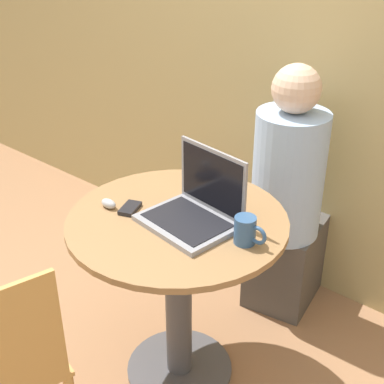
% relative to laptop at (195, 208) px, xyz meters
% --- Properties ---
extents(ground_plane, '(12.00, 12.00, 0.00)m').
position_rel_laptop_xyz_m(ground_plane, '(-0.06, -0.03, -0.83)').
color(ground_plane, '#9E704C').
extents(back_wall, '(7.00, 0.05, 2.60)m').
position_rel_laptop_xyz_m(back_wall, '(-0.06, 0.92, 0.47)').
color(back_wall, tan).
rests_on(back_wall, ground_plane).
extents(round_table, '(0.83, 0.83, 0.78)m').
position_rel_laptop_xyz_m(round_table, '(-0.06, -0.03, -0.28)').
color(round_table, '#4C4C51').
rests_on(round_table, ground_plane).
extents(laptop, '(0.36, 0.30, 0.27)m').
position_rel_laptop_xyz_m(laptop, '(0.00, 0.00, 0.00)').
color(laptop, gray).
rests_on(laptop, round_table).
extents(cell_phone, '(0.09, 0.11, 0.02)m').
position_rel_laptop_xyz_m(cell_phone, '(-0.24, -0.10, -0.05)').
color(cell_phone, black).
rests_on(cell_phone, round_table).
extents(computer_mouse, '(0.07, 0.04, 0.04)m').
position_rel_laptop_xyz_m(computer_mouse, '(-0.32, -0.14, -0.04)').
color(computer_mouse, '#B2B2B7').
rests_on(computer_mouse, round_table).
extents(coffee_cup, '(0.12, 0.08, 0.10)m').
position_rel_laptop_xyz_m(coffee_cup, '(0.22, -0.00, -0.01)').
color(coffee_cup, '#335684').
rests_on(coffee_cup, round_table).
extents(chair_empty, '(0.49, 0.49, 0.87)m').
position_rel_laptop_xyz_m(chair_empty, '(-0.22, -0.73, -0.38)').
color(chair_empty, tan).
rests_on(chair_empty, ground_plane).
extents(person_seated, '(0.38, 0.52, 1.24)m').
position_rel_laptop_xyz_m(person_seated, '(0.02, 0.68, -0.31)').
color(person_seated, '#4C4742').
rests_on(person_seated, ground_plane).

